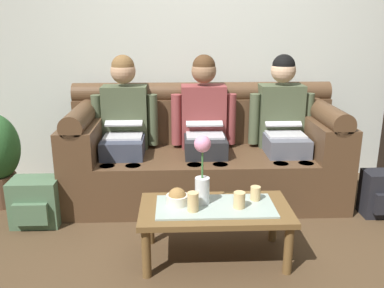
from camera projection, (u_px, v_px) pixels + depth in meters
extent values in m
plane|color=#4C3823|center=(216.00, 269.00, 2.61)|extent=(14.00, 14.00, 0.00)
cube|color=silver|center=(201.00, 25.00, 3.82)|extent=(6.00, 0.12, 2.90)
cube|color=#513823|center=(204.00, 175.00, 3.60)|extent=(2.29, 0.88, 0.42)
cube|color=#513823|center=(202.00, 120.00, 3.80)|extent=(2.29, 0.22, 0.40)
cylinder|color=#513823|center=(202.00, 92.00, 3.73)|extent=(2.29, 0.18, 0.18)
cube|color=#513823|center=(84.00, 137.00, 3.46)|extent=(0.28, 0.88, 0.28)
cylinder|color=#513823|center=(82.00, 116.00, 3.41)|extent=(0.18, 0.88, 0.18)
cube|color=#513823|center=(323.00, 135.00, 3.54)|extent=(0.28, 0.88, 0.28)
cylinder|color=#513823|center=(325.00, 113.00, 3.49)|extent=(0.18, 0.88, 0.18)
cube|color=#383D4C|center=(123.00, 147.00, 3.44)|extent=(0.34, 0.40, 0.15)
cylinder|color=#383D4C|center=(108.00, 191.00, 3.26)|extent=(0.12, 0.12, 0.42)
cylinder|color=#383D4C|center=(134.00, 191.00, 3.27)|extent=(0.12, 0.12, 0.42)
cube|color=#475138|center=(126.00, 117.00, 3.61)|extent=(0.38, 0.22, 0.54)
cylinder|color=#475138|center=(98.00, 121.00, 3.57)|extent=(0.09, 0.09, 0.44)
cylinder|color=#475138|center=(153.00, 120.00, 3.59)|extent=(0.09, 0.09, 0.44)
sphere|color=tan|center=(123.00, 71.00, 3.48)|extent=(0.21, 0.21, 0.21)
sphere|color=brown|center=(123.00, 66.00, 3.47)|extent=(0.19, 0.19, 0.19)
cube|color=silver|center=(123.00, 136.00, 3.43)|extent=(0.31, 0.22, 0.02)
cube|color=silver|center=(124.00, 119.00, 3.53)|extent=(0.31, 0.21, 0.07)
cube|color=black|center=(124.00, 120.00, 3.52)|extent=(0.27, 0.18, 0.06)
cube|color=#232326|center=(205.00, 146.00, 3.46)|extent=(0.34, 0.40, 0.15)
cylinder|color=#232326|center=(195.00, 190.00, 3.29)|extent=(0.12, 0.12, 0.42)
cylinder|color=#232326|center=(220.00, 189.00, 3.30)|extent=(0.12, 0.12, 0.42)
cube|color=brown|center=(203.00, 116.00, 3.64)|extent=(0.38, 0.22, 0.54)
cylinder|color=brown|center=(176.00, 120.00, 3.59)|extent=(0.09, 0.09, 0.44)
cylinder|color=brown|center=(231.00, 119.00, 3.61)|extent=(0.09, 0.09, 0.44)
sphere|color=#936B4C|center=(204.00, 71.00, 3.50)|extent=(0.21, 0.21, 0.21)
sphere|color=#472D19|center=(204.00, 66.00, 3.49)|extent=(0.19, 0.19, 0.19)
cube|color=silver|center=(205.00, 135.00, 3.46)|extent=(0.31, 0.22, 0.02)
cube|color=silver|center=(204.00, 119.00, 3.57)|extent=(0.31, 0.20, 0.09)
cube|color=black|center=(204.00, 119.00, 3.56)|extent=(0.27, 0.17, 0.07)
cube|color=#595B66|center=(286.00, 145.00, 3.49)|extent=(0.34, 0.40, 0.15)
cylinder|color=#595B66|center=(279.00, 188.00, 3.32)|extent=(0.12, 0.12, 0.42)
cylinder|color=#595B66|center=(304.00, 188.00, 3.33)|extent=(0.12, 0.12, 0.42)
cube|color=#475138|center=(280.00, 115.00, 3.66)|extent=(0.38, 0.22, 0.54)
cylinder|color=#475138|center=(254.00, 119.00, 3.62)|extent=(0.09, 0.09, 0.44)
cylinder|color=#475138|center=(308.00, 118.00, 3.64)|extent=(0.09, 0.09, 0.44)
sphere|color=tan|center=(283.00, 70.00, 3.53)|extent=(0.21, 0.21, 0.21)
sphere|color=black|center=(284.00, 66.00, 3.52)|extent=(0.19, 0.19, 0.19)
cube|color=silver|center=(286.00, 134.00, 3.49)|extent=(0.31, 0.22, 0.02)
cube|color=silver|center=(282.00, 118.00, 3.61)|extent=(0.31, 0.19, 0.11)
cube|color=black|center=(282.00, 119.00, 3.60)|extent=(0.27, 0.17, 0.09)
cube|color=brown|center=(215.00, 210.00, 2.65)|extent=(0.96, 0.50, 0.04)
cube|color=#9EB2A8|center=(215.00, 206.00, 2.64)|extent=(0.75, 0.35, 0.01)
cylinder|color=brown|center=(146.00, 253.00, 2.49)|extent=(0.06, 0.06, 0.32)
cylinder|color=brown|center=(288.00, 250.00, 2.53)|extent=(0.06, 0.06, 0.32)
cylinder|color=brown|center=(150.00, 222.00, 2.88)|extent=(0.06, 0.06, 0.32)
cylinder|color=brown|center=(273.00, 219.00, 2.91)|extent=(0.06, 0.06, 0.32)
cylinder|color=silver|center=(202.00, 190.00, 2.66)|extent=(0.09, 0.09, 0.17)
cylinder|color=#3D7538|center=(202.00, 164.00, 2.60)|extent=(0.01, 0.01, 0.19)
sphere|color=pink|center=(203.00, 144.00, 2.57)|extent=(0.11, 0.11, 0.11)
cylinder|color=silver|center=(177.00, 200.00, 2.65)|extent=(0.14, 0.14, 0.06)
sphere|color=olive|center=(177.00, 196.00, 2.64)|extent=(0.12, 0.12, 0.12)
cylinder|color=#DBB77A|center=(193.00, 202.00, 2.55)|extent=(0.07, 0.07, 0.12)
cylinder|color=#DBB77A|center=(255.00, 193.00, 2.71)|extent=(0.07, 0.07, 0.09)
cylinder|color=#DBB77A|center=(239.00, 200.00, 2.60)|extent=(0.07, 0.07, 0.10)
cube|color=black|center=(382.00, 193.00, 3.30)|extent=(0.30, 0.20, 0.36)
cube|color=#4C6B4C|center=(36.00, 202.00, 3.15)|extent=(0.35, 0.25, 0.36)
cube|color=#4C6B4C|center=(31.00, 214.00, 3.02)|extent=(0.25, 0.05, 0.16)
cylinder|color=brown|center=(0.00, 190.00, 3.50)|extent=(0.28, 0.28, 0.26)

